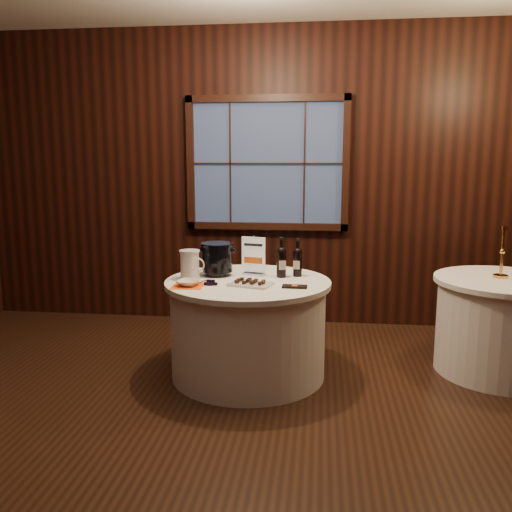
# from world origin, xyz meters

# --- Properties ---
(ground) EXTENTS (6.00, 6.00, 0.00)m
(ground) POSITION_xyz_m (0.00, 0.00, 0.00)
(ground) COLOR black
(ground) RESTS_ON ground
(back_wall) EXTENTS (6.00, 0.10, 3.00)m
(back_wall) POSITION_xyz_m (0.00, 2.48, 1.54)
(back_wall) COLOR black
(back_wall) RESTS_ON ground
(main_table) EXTENTS (1.28, 1.28, 0.77)m
(main_table) POSITION_xyz_m (0.00, 1.00, 0.39)
(main_table) COLOR white
(main_table) RESTS_ON ground
(side_table) EXTENTS (1.08, 1.08, 0.77)m
(side_table) POSITION_xyz_m (2.00, 1.30, 0.39)
(side_table) COLOR white
(side_table) RESTS_ON ground
(sign_stand) EXTENTS (0.20, 0.13, 0.32)m
(sign_stand) POSITION_xyz_m (0.02, 1.20, 0.88)
(sign_stand) COLOR #B6B5BD
(sign_stand) RESTS_ON main_table
(port_bottle_left) EXTENTS (0.08, 0.09, 0.32)m
(port_bottle_left) POSITION_xyz_m (0.25, 1.15, 0.91)
(port_bottle_left) COLOR black
(port_bottle_left) RESTS_ON main_table
(port_bottle_right) EXTENTS (0.07, 0.08, 0.30)m
(port_bottle_right) POSITION_xyz_m (0.37, 1.20, 0.90)
(port_bottle_right) COLOR black
(port_bottle_right) RESTS_ON main_table
(ice_bucket) EXTENTS (0.26, 0.26, 0.26)m
(ice_bucket) POSITION_xyz_m (-0.27, 1.15, 0.91)
(ice_bucket) COLOR black
(ice_bucket) RESTS_ON main_table
(chocolate_plate) EXTENTS (0.35, 0.28, 0.04)m
(chocolate_plate) POSITION_xyz_m (0.04, 0.83, 0.79)
(chocolate_plate) COLOR silver
(chocolate_plate) RESTS_ON main_table
(chocolate_box) EXTENTS (0.18, 0.09, 0.02)m
(chocolate_box) POSITION_xyz_m (0.37, 0.80, 0.78)
(chocolate_box) COLOR black
(chocolate_box) RESTS_ON main_table
(grape_bunch) EXTENTS (0.17, 0.08, 0.04)m
(grape_bunch) POSITION_xyz_m (-0.25, 0.81, 0.79)
(grape_bunch) COLOR black
(grape_bunch) RESTS_ON main_table
(glass_pitcher) EXTENTS (0.21, 0.16, 0.23)m
(glass_pitcher) POSITION_xyz_m (-0.45, 1.00, 0.89)
(glass_pitcher) COLOR white
(glass_pitcher) RESTS_ON main_table
(orange_napkin) EXTENTS (0.23, 0.23, 0.00)m
(orange_napkin) POSITION_xyz_m (-0.41, 0.75, 0.77)
(orange_napkin) COLOR #F75814
(orange_napkin) RESTS_ON main_table
(cracker_bowl) EXTENTS (0.20, 0.20, 0.04)m
(cracker_bowl) POSITION_xyz_m (-0.41, 0.75, 0.79)
(cracker_bowl) COLOR silver
(cracker_bowl) RESTS_ON orange_napkin
(brass_candlestick) EXTENTS (0.12, 0.12, 0.41)m
(brass_candlestick) POSITION_xyz_m (1.97, 1.34, 0.92)
(brass_candlestick) COLOR #C48A3D
(brass_candlestick) RESTS_ON side_table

